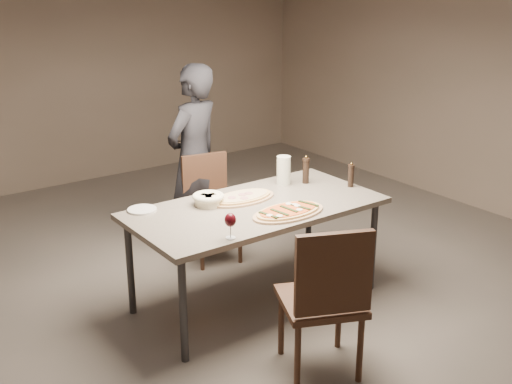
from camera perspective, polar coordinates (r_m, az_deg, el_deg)
room at (r=4.34m, az=-0.00°, el=6.88°), size 7.00×7.00×7.00m
dining_table at (r=4.54m, az=-0.00°, el=-1.87°), size 1.80×0.90×0.75m
zucchini_pizza at (r=4.37m, az=2.89°, el=-1.74°), size 0.56×0.31×0.05m
ham_pizza at (r=4.63m, az=-1.21°, el=-0.50°), size 0.52×0.29×0.04m
bread_basket at (r=4.53m, az=-4.26°, el=-0.58°), size 0.23×0.23×0.08m
oil_dish at (r=4.57m, az=-2.80°, el=-0.88°), size 0.12×0.12×0.01m
pepper_mill_left at (r=4.94m, az=8.44°, el=1.48°), size 0.05×0.05×0.19m
pepper_mill_right at (r=4.98m, az=4.46°, el=1.95°), size 0.06×0.06×0.22m
carafe at (r=4.94m, az=2.47°, el=1.93°), size 0.11×0.11×0.22m
wine_glass at (r=3.94m, az=-2.30°, el=-2.58°), size 0.07×0.07×0.17m
side_plate at (r=4.49m, az=-10.09°, el=-1.56°), size 0.20×0.20×0.01m
chair_near at (r=3.77m, az=6.24°, el=-9.01°), size 0.61×0.61×0.98m
chair_far at (r=5.38m, az=-4.16°, el=-0.82°), size 0.48×0.48×0.87m
diner at (r=5.48m, az=-5.53°, el=2.99°), size 0.68×0.56×1.61m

